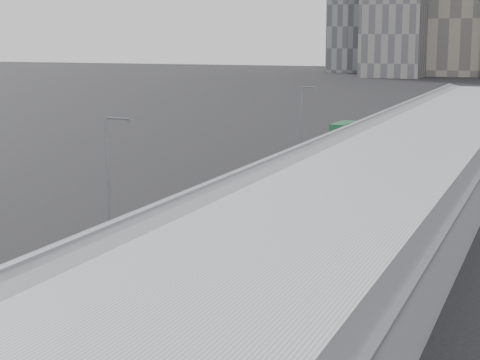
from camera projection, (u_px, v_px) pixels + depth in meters
The scene contains 16 objects.
sidewalk at pixel (334, 234), 61.05m from camera, with size 10.00×170.00×0.12m, color gray.
lane_line at pixel (209, 223), 64.90m from camera, with size 0.12×160.00×0.02m, color gold.
depot at pixel (388, 194), 58.98m from camera, with size 12.45×160.40×7.20m.
bus_2 at pixel (110, 278), 44.62m from camera, with size 3.64×13.89×4.02m.
bus_3 at pixel (216, 222), 58.07m from camera, with size 2.99×13.47×3.93m.
bus_4 at pixel (277, 198), 67.76m from camera, with size 3.37×12.34×3.56m.
bus_5 at pixel (332, 165), 83.60m from camera, with size 3.55×13.93×4.03m.
bus_6 at pixel (350, 152), 94.70m from camera, with size 2.88×12.06×3.50m.
bus_7 at pixel (379, 136), 109.21m from camera, with size 3.74×12.57×3.62m.
tree_1 at pixel (170, 259), 43.16m from camera, with size 2.85×2.85×4.56m.
tree_2 at pixel (289, 190), 61.68m from camera, with size 2.85×2.85×4.70m.
tree_3 at pixel (371, 143), 86.63m from camera, with size 2.39×2.39×4.82m.
street_lamp_near at pixel (110, 177), 54.30m from camera, with size 2.04×0.22×9.66m.
street_lamp_far at pixel (303, 117), 98.56m from camera, with size 2.04×0.22×8.98m.
shipping_container at pixel (343, 131), 117.02m from camera, with size 2.23×6.46×2.58m, color #164929.
suv at pixel (371, 126), 128.49m from camera, with size 2.44×5.29×1.47m, color black.
Camera 1 is at (24.40, -2.77, 14.92)m, focal length 60.00 mm.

